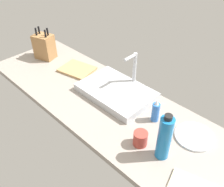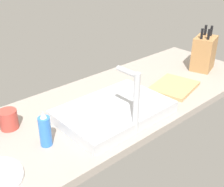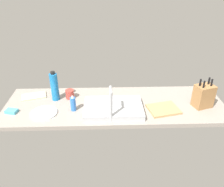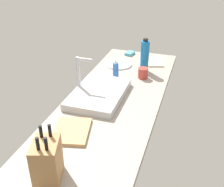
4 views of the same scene
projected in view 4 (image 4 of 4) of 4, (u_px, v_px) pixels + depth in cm
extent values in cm
cube|color=gray|center=(113.00, 103.00, 181.13)|extent=(184.99, 59.60, 3.50)
cube|color=#B7BABF|center=(99.00, 94.00, 183.41)|extent=(46.99, 31.58, 4.76)
cylinder|color=#B7BABF|center=(78.00, 75.00, 184.35)|extent=(2.40, 2.40, 25.28)
cylinder|color=#B7BABF|center=(85.00, 59.00, 177.41)|extent=(2.00, 10.00, 2.00)
cylinder|color=#B7BABF|center=(81.00, 87.00, 192.39)|extent=(1.60, 1.60, 4.00)
cube|color=#9E7042|center=(47.00, 161.00, 117.18)|extent=(17.16, 14.72, 19.15)
cylinder|color=black|center=(46.00, 144.00, 107.85)|extent=(1.76, 1.76, 5.70)
cylinder|color=black|center=(38.00, 144.00, 107.90)|extent=(1.76, 1.76, 5.70)
cylinder|color=black|center=(50.00, 130.00, 115.39)|extent=(1.76, 1.76, 5.70)
cylinder|color=black|center=(41.00, 131.00, 114.76)|extent=(1.76, 1.76, 5.70)
cube|color=tan|center=(71.00, 131.00, 150.37)|extent=(27.43, 23.68, 1.80)
cylinder|color=blue|center=(116.00, 70.00, 208.12)|extent=(4.40, 4.40, 11.60)
cone|color=silver|center=(116.00, 61.00, 204.66)|extent=(2.42, 2.42, 2.80)
cylinder|color=#1970B7|center=(145.00, 57.00, 214.76)|extent=(6.63, 6.63, 24.25)
cylinder|color=black|center=(146.00, 40.00, 208.39)|extent=(3.65, 3.65, 2.20)
cylinder|color=white|center=(119.00, 64.00, 230.96)|extent=(20.80, 20.80, 1.20)
cube|color=beige|center=(155.00, 62.00, 236.20)|extent=(23.35, 17.50, 1.20)
cylinder|color=#B23D33|center=(143.00, 73.00, 208.17)|extent=(7.34, 7.34, 7.88)
cube|color=#4CA3BC|center=(130.00, 53.00, 251.83)|extent=(10.13, 7.89, 2.40)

